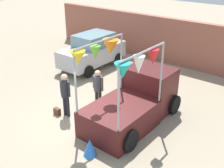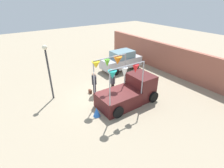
{
  "view_description": "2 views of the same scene",
  "coord_description": "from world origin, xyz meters",
  "px_view_note": "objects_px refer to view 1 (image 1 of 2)",
  "views": [
    {
      "loc": [
        6.7,
        -6.51,
        5.85
      ],
      "look_at": [
        0.91,
        0.71,
        1.53
      ],
      "focal_mm": 45.0,
      "sensor_mm": 36.0,
      "label": 1
    },
    {
      "loc": [
        9.34,
        -5.54,
        6.67
      ],
      "look_at": [
        1.03,
        0.23,
        1.48
      ],
      "focal_mm": 28.0,
      "sensor_mm": 36.0,
      "label": 2
    }
  ],
  "objects_px": {
    "vendor_truck": "(136,99)",
    "person_customer": "(65,91)",
    "parked_car": "(93,51)",
    "handbag": "(57,111)",
    "person_vendor": "(98,86)",
    "folded_kite_bundle_azure": "(90,147)"
  },
  "relations": [
    {
      "from": "vendor_truck",
      "to": "person_customer",
      "type": "xyz_separation_m",
      "value": [
        -2.24,
        -1.5,
        0.2
      ]
    },
    {
      "from": "vendor_truck",
      "to": "folded_kite_bundle_azure",
      "type": "height_order",
      "value": "vendor_truck"
    },
    {
      "from": "vendor_truck",
      "to": "person_vendor",
      "type": "relative_size",
      "value": 2.43
    },
    {
      "from": "handbag",
      "to": "person_vendor",
      "type": "bearing_deg",
      "value": 55.82
    },
    {
      "from": "person_vendor",
      "to": "vendor_truck",
      "type": "bearing_deg",
      "value": 9.95
    },
    {
      "from": "parked_car",
      "to": "folded_kite_bundle_azure",
      "type": "xyz_separation_m",
      "value": [
        5.14,
        -5.82,
        -0.64
      ]
    },
    {
      "from": "parked_car",
      "to": "folded_kite_bundle_azure",
      "type": "relative_size",
      "value": 6.67
    },
    {
      "from": "person_vendor",
      "to": "handbag",
      "type": "xyz_separation_m",
      "value": [
        -0.96,
        -1.41,
        -0.89
      ]
    },
    {
      "from": "parked_car",
      "to": "person_vendor",
      "type": "height_order",
      "value": "parked_car"
    },
    {
      "from": "person_customer",
      "to": "person_vendor",
      "type": "height_order",
      "value": "person_customer"
    },
    {
      "from": "parked_car",
      "to": "person_vendor",
      "type": "relative_size",
      "value": 2.35
    },
    {
      "from": "person_customer",
      "to": "handbag",
      "type": "xyz_separation_m",
      "value": [
        -0.35,
        -0.2,
        -0.94
      ]
    },
    {
      "from": "person_customer",
      "to": "folded_kite_bundle_azure",
      "type": "height_order",
      "value": "person_customer"
    },
    {
      "from": "vendor_truck",
      "to": "person_vendor",
      "type": "distance_m",
      "value": 1.67
    },
    {
      "from": "vendor_truck",
      "to": "parked_car",
      "type": "height_order",
      "value": "vendor_truck"
    },
    {
      "from": "person_customer",
      "to": "folded_kite_bundle_azure",
      "type": "xyz_separation_m",
      "value": [
        2.37,
        -1.22,
        -0.78
      ]
    },
    {
      "from": "parked_car",
      "to": "person_vendor",
      "type": "xyz_separation_m",
      "value": [
        3.38,
        -3.4,
        0.09
      ]
    },
    {
      "from": "vendor_truck",
      "to": "person_vendor",
      "type": "height_order",
      "value": "vendor_truck"
    },
    {
      "from": "vendor_truck",
      "to": "folded_kite_bundle_azure",
      "type": "relative_size",
      "value": 6.88
    },
    {
      "from": "parked_car",
      "to": "person_customer",
      "type": "bearing_deg",
      "value": -58.96
    },
    {
      "from": "parked_car",
      "to": "handbag",
      "type": "xyz_separation_m",
      "value": [
        2.42,
        -4.8,
        -0.8
      ]
    },
    {
      "from": "person_vendor",
      "to": "handbag",
      "type": "relative_size",
      "value": 6.08
    }
  ]
}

